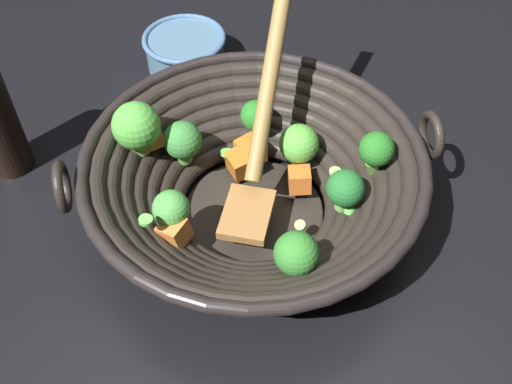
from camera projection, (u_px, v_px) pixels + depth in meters
The scene contains 3 objects.
ground_plane at pixel (254, 215), 0.69m from camera, with size 4.00×4.00×0.00m, color black.
wok at pixel (253, 178), 0.65m from camera, with size 0.40×0.38×0.23m.
prep_bowl at pixel (185, 50), 0.86m from camera, with size 0.12×0.12×0.05m.
Camera 1 is at (-0.01, 0.43, 0.54)m, focal length 42.48 mm.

